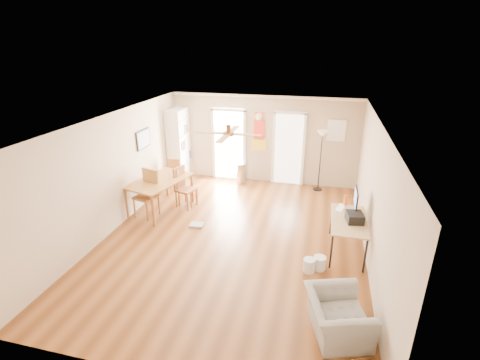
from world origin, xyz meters
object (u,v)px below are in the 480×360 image
(dining_chair_near, at_px, (145,194))
(computer_desk, at_px, (347,236))
(printer, at_px, (355,217))
(dining_chair_right_a, at_px, (188,187))
(dining_chair_right_b, at_px, (186,188))
(wastebasket_a, at_px, (320,263))
(wastebasket_b, at_px, (309,265))
(dining_table, at_px, (161,195))
(trash_can, at_px, (241,173))
(torchiere_lamp, at_px, (320,161))
(armchair, at_px, (337,317))
(bookshelf, at_px, (180,144))
(dining_chair_far, at_px, (177,172))

(dining_chair_near, relative_size, computer_desk, 0.83)
(printer, bearing_deg, dining_chair_right_a, 151.04)
(dining_chair_right_b, xyz_separation_m, wastebasket_a, (3.46, -1.95, -0.39))
(dining_chair_right_a, distance_m, dining_chair_right_b, 0.13)
(dining_chair_right_a, height_order, wastebasket_b, dining_chair_right_a)
(dining_table, relative_size, wastebasket_b, 6.13)
(dining_chair_right_b, relative_size, trash_can, 1.66)
(computer_desk, relative_size, wastebasket_a, 5.14)
(printer, bearing_deg, dining_chair_right_b, 152.61)
(dining_chair_right_b, xyz_separation_m, torchiere_lamp, (3.29, 1.91, 0.35))
(dining_chair_right_b, xyz_separation_m, dining_chair_near, (-0.75, -0.73, 0.05))
(dining_chair_near, xyz_separation_m, wastebasket_a, (4.20, -1.22, -0.44))
(dining_table, distance_m, dining_chair_right_b, 0.66)
(dining_table, height_order, computer_desk, dining_table)
(wastebasket_a, bearing_deg, armchair, -79.28)
(bookshelf, height_order, trash_can, bookshelf)
(wastebasket_b, height_order, armchair, armchair)
(dining_chair_far, bearing_deg, printer, 154.25)
(dining_table, xyz_separation_m, wastebasket_b, (3.82, -1.73, -0.27))
(printer, relative_size, wastebasket_b, 1.35)
(dining_chair_right_a, bearing_deg, wastebasket_b, -117.01)
(bookshelf, distance_m, torchiere_lamp, 4.21)
(computer_desk, distance_m, wastebasket_b, 1.12)
(trash_can, height_order, armchair, trash_can)
(dining_chair_near, bearing_deg, dining_chair_right_a, 64.52)
(bookshelf, height_order, wastebasket_b, bookshelf)
(printer, bearing_deg, bookshelf, 137.78)
(bookshelf, xyz_separation_m, dining_table, (0.36, -2.20, -0.68))
(bookshelf, distance_m, wastebasket_a, 5.88)
(dining_chair_right_a, bearing_deg, wastebasket_a, -114.17)
(wastebasket_a, bearing_deg, dining_table, 158.14)
(torchiere_lamp, xyz_separation_m, wastebasket_a, (0.17, -3.86, -0.74))
(dining_chair_right_a, xyz_separation_m, printer, (4.05, -1.39, 0.34))
(bookshelf, relative_size, armchair, 2.28)
(bookshelf, relative_size, printer, 6.09)
(wastebasket_b, bearing_deg, dining_table, 155.72)
(dining_chair_right_a, distance_m, wastebasket_b, 3.96)
(computer_desk, distance_m, printer, 0.48)
(dining_table, bearing_deg, dining_chair_far, 96.59)
(dining_table, distance_m, dining_chair_near, 0.46)
(trash_can, distance_m, wastebasket_b, 4.57)
(dining_chair_far, bearing_deg, wastebasket_a, 144.57)
(dining_chair_near, distance_m, armchair, 5.28)
(wastebasket_b, bearing_deg, computer_desk, 51.66)
(dining_table, bearing_deg, torchiere_lamp, 30.38)
(dining_chair_near, bearing_deg, computer_desk, 9.97)
(dining_table, relative_size, dining_chair_right_a, 1.65)
(bookshelf, bearing_deg, wastebasket_a, -60.37)
(dining_chair_right_a, bearing_deg, dining_chair_right_b, -173.23)
(wastebasket_b, bearing_deg, dining_chair_right_b, 147.74)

